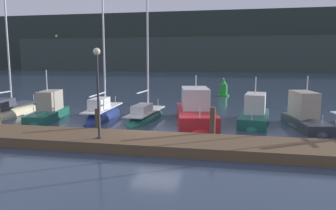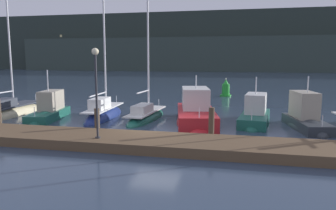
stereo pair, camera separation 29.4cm
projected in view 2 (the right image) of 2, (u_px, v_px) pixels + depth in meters
The scene contains 14 objects.
ground_plane at pixel (155, 135), 17.43m from camera, with size 400.00×400.00×0.00m, color #2D3D51.
dock at pixel (143, 142), 15.16m from camera, with size 39.18×2.80×0.45m, color brown.
mooring_pile_2 at pixel (97, 122), 17.33m from camera, with size 0.28×0.28×1.45m, color #4C3D2D.
mooring_pile_3 at pixel (211, 125), 16.02m from camera, with size 0.28×0.28×1.70m, color #4C3D2D.
sailboat_berth_2 at pixel (8, 114), 23.28m from camera, with size 2.07×7.35×10.53m.
motorboat_berth_3 at pixel (49, 115), 22.10m from camera, with size 2.54×5.38×3.96m.
sailboat_berth_4 at pixel (104, 116), 22.49m from camera, with size 1.86×6.16×9.83m.
sailboat_berth_5 at pixel (146, 117), 21.93m from camera, with size 1.85×6.13×9.45m.
motorboat_berth_6 at pixel (196, 116), 20.86m from camera, with size 3.73×7.21×3.60m.
motorboat_berth_7 at pixel (255, 119), 20.64m from camera, with size 2.39×5.60×3.52m.
motorboat_berth_8 at pixel (306, 122), 19.20m from camera, with size 2.49×5.25×3.72m.
channel_buoy at pixel (226, 89), 35.13m from camera, with size 1.19×1.19×1.94m.
dock_lamppost at pixel (96, 79), 14.60m from camera, with size 0.32×0.32×4.08m.
hillside_backdrop at pixel (232, 44), 107.16m from camera, with size 240.00×23.00×18.68m.
Camera 2 is at (4.36, -16.47, 4.10)m, focal length 35.00 mm.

